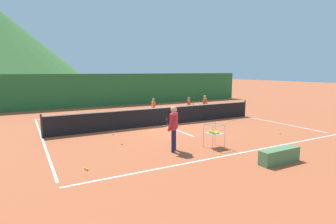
% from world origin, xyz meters
% --- Properties ---
extents(ground_plane, '(120.00, 120.00, 0.00)m').
position_xyz_m(ground_plane, '(0.00, 0.00, 0.00)').
color(ground_plane, '#B25633').
extents(line_baseline_near, '(11.83, 0.08, 0.01)m').
position_xyz_m(line_baseline_near, '(0.00, -5.74, 0.00)').
color(line_baseline_near, white).
rests_on(line_baseline_near, ground).
extents(line_baseline_far, '(11.83, 0.08, 0.01)m').
position_xyz_m(line_baseline_far, '(0.00, 5.04, 0.00)').
color(line_baseline_far, white).
rests_on(line_baseline_far, ground).
extents(line_sideline_west, '(0.08, 10.78, 0.01)m').
position_xyz_m(line_sideline_west, '(-5.91, 0.00, 0.00)').
color(line_sideline_west, white).
rests_on(line_sideline_west, ground).
extents(line_sideline_east, '(0.08, 10.78, 0.01)m').
position_xyz_m(line_sideline_east, '(5.91, 0.00, 0.00)').
color(line_sideline_east, white).
rests_on(line_sideline_east, ground).
extents(line_service_center, '(0.08, 5.92, 0.01)m').
position_xyz_m(line_service_center, '(0.00, 0.00, 0.00)').
color(line_service_center, white).
rests_on(line_service_center, ground).
extents(tennis_net, '(11.87, 0.08, 1.05)m').
position_xyz_m(tennis_net, '(0.00, 0.00, 0.50)').
color(tennis_net, '#333338').
rests_on(tennis_net, ground).
extents(instructor, '(0.58, 0.80, 1.64)m').
position_xyz_m(instructor, '(-1.87, -4.39, 0.99)').
color(instructor, '#191E4C').
rests_on(instructor, ground).
extents(student_0, '(0.29, 0.49, 1.20)m').
position_xyz_m(student_0, '(0.64, 2.49, 0.72)').
color(student_0, black).
rests_on(student_0, ground).
extents(student_1, '(0.42, 0.68, 1.21)m').
position_xyz_m(student_1, '(2.88, 1.88, 0.73)').
color(student_1, silver).
rests_on(student_1, ground).
extents(student_2, '(0.51, 0.41, 1.29)m').
position_xyz_m(student_2, '(3.98, 1.66, 0.77)').
color(student_2, silver).
rests_on(student_2, ground).
extents(ball_cart, '(0.58, 0.58, 0.90)m').
position_xyz_m(ball_cart, '(-0.31, -4.73, 0.58)').
color(ball_cart, '#B7B7BC').
rests_on(ball_cart, ground).
extents(tennis_ball_0, '(0.07, 0.07, 0.07)m').
position_xyz_m(tennis_ball_0, '(3.79, -4.42, 0.03)').
color(tennis_ball_0, yellow).
rests_on(tennis_ball_0, ground).
extents(tennis_ball_1, '(0.07, 0.07, 0.07)m').
position_xyz_m(tennis_ball_1, '(3.14, -1.42, 0.03)').
color(tennis_ball_1, yellow).
rests_on(tennis_ball_1, ground).
extents(tennis_ball_2, '(0.07, 0.07, 0.07)m').
position_xyz_m(tennis_ball_2, '(-3.23, -2.67, 0.03)').
color(tennis_ball_2, yellow).
rests_on(tennis_ball_2, ground).
extents(tennis_ball_3, '(0.07, 0.07, 0.07)m').
position_xyz_m(tennis_ball_3, '(4.26, -0.77, 0.03)').
color(tennis_ball_3, yellow).
rests_on(tennis_ball_3, ground).
extents(tennis_ball_4, '(0.07, 0.07, 0.07)m').
position_xyz_m(tennis_ball_4, '(-3.02, -0.90, 0.03)').
color(tennis_ball_4, yellow).
rests_on(tennis_ball_4, ground).
extents(tennis_ball_5, '(0.07, 0.07, 0.07)m').
position_xyz_m(tennis_ball_5, '(-0.78, -5.65, 0.03)').
color(tennis_ball_5, yellow).
rests_on(tennis_ball_5, ground).
extents(tennis_ball_6, '(0.07, 0.07, 0.07)m').
position_xyz_m(tennis_ball_6, '(-5.07, -4.73, 0.03)').
color(tennis_ball_6, yellow).
rests_on(tennis_ball_6, ground).
extents(tennis_ball_7, '(0.07, 0.07, 0.07)m').
position_xyz_m(tennis_ball_7, '(-5.05, -4.86, 0.03)').
color(tennis_ball_7, yellow).
rests_on(tennis_ball_7, ground).
extents(windscreen_fence, '(26.02, 0.08, 2.65)m').
position_xyz_m(windscreen_fence, '(0.00, 9.19, 1.32)').
color(windscreen_fence, '#286B33').
rests_on(windscreen_fence, ground).
extents(courtside_bench, '(1.50, 0.36, 0.46)m').
position_xyz_m(courtside_bench, '(0.43, -7.10, 0.23)').
color(courtside_bench, '#4C7F4C').
rests_on(courtside_bench, ground).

